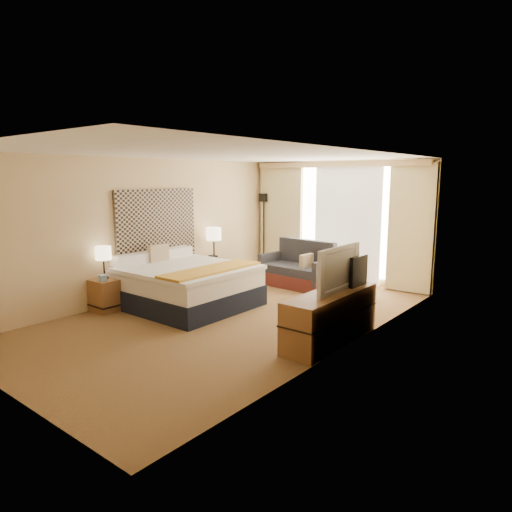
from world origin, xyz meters
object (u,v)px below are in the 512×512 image
Objects in this scene: desk_chair at (349,297)px; nightstand_left at (109,295)px; lamp_left at (103,254)px; television at (332,268)px; nightstand_right at (211,271)px; floor_lamp at (264,216)px; media_dresser at (331,317)px; bed at (186,285)px; lamp_right at (214,235)px; loveseat at (299,271)px.

nightstand_left is at bearing -154.82° from desk_chair.
television is at bearing 17.47° from lamp_left.
floor_lamp is at bearing 90.93° from nightstand_right.
desk_chair is at bearing -4.56° from television.
floor_lamp reaches higher than desk_chair.
bed is (-2.89, -0.02, 0.03)m from media_dresser.
nightstand_left is 1.00× the size of nightstand_right.
lamp_left is 0.84× the size of lamp_right.
lamp_left is (-0.02, -4.38, -0.34)m from floor_lamp.
media_dresser is at bearing -41.50° from floor_lamp.
floor_lamp reaches higher than lamp_right.
bed is 3.55m from floor_lamp.
bed is 1.13× the size of floor_lamp.
lamp_right is (0.01, 0.08, 0.78)m from nightstand_right.
media_dresser is at bearing -22.49° from lamp_right.
television is at bearing -20.45° from nightstand_right.
lamp_right reaches higher than nightstand_right.
bed is 2.93m from desk_chair.
loveseat is 3.28m from television.
bed is 1.87m from lamp_right.
television is (-0.03, -0.48, 0.51)m from desk_chair.
bed is at bearing 51.93° from nightstand_left.
media_dresser is 0.59m from desk_chair.
nightstand_left is at bearing -90.25° from lamp_right.
bed reaches higher than nightstand_left.
loveseat is (1.53, 3.54, 0.04)m from nightstand_left.
nightstand_right is 0.79m from lamp_right.
television is (2.84, 0.11, 0.64)m from bed.
lamp_right reaches higher than nightstand_left.
lamp_left is (-3.75, -1.08, 0.63)m from media_dresser.
floor_lamp is 1.64× the size of desk_chair.
nightstand_left is 4.47m from floor_lamp.
lamp_right is at bearing 157.51° from media_dresser.
media_dresser is at bearing 15.84° from nightstand_left.
lamp_left is at bearing -164.00° from media_dresser.
loveseat is (0.72, 2.51, -0.06)m from bed.
loveseat is (1.53, 1.04, 0.04)m from nightstand_right.
bed reaches higher than loveseat.
nightstand_right is 0.35× the size of loveseat.
lamp_left is at bearing -91.13° from nightstand_right.
desk_chair is 1.73× the size of lamp_right.
lamp_right reaches higher than desk_chair.
nightstand_left is 3.89m from television.
media_dresser reaches higher than nightstand_left.
lamp_right is (0.04, -1.77, -0.26)m from floor_lamp.
floor_lamp is at bearing 90.40° from nightstand_left.
lamp_left is 2.60m from lamp_right.
bed is at bearing -179.66° from media_dresser.
desk_chair is at bearing 11.45° from bed.
floor_lamp is 3.37× the size of lamp_left.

